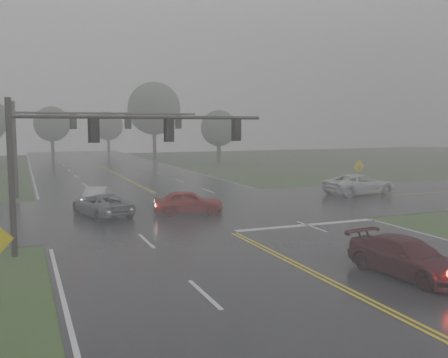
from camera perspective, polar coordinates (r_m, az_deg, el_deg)
name	(u,v)px	position (r m, az deg, el deg)	size (l,w,h in m)	color
main_road	(196,214)	(30.74, -3.27, -4.03)	(18.00, 160.00, 0.02)	black
cross_street	(186,209)	(32.61, -4.41, -3.45)	(120.00, 14.00, 0.02)	black
stop_bar	(307,225)	(27.64, 9.48, -5.26)	(8.50, 0.50, 0.01)	#BCBCBC
sedan_maroon	(406,276)	(19.51, 20.08, -10.38)	(1.91, 4.70, 1.37)	#3A0A10
sedan_red	(189,214)	(30.78, -4.08, -4.03)	(1.73, 4.29, 1.46)	maroon
sedan_silver	(98,206)	(34.90, -14.18, -2.99)	(1.40, 4.01, 1.32)	#A4A7AB
car_grey	(102,216)	(30.92, -13.76, -4.14)	(2.20, 4.77, 1.33)	#57595E
pickup_white	(359,195)	(40.67, 15.20, -1.74)	(2.66, 5.78, 1.61)	silver
signal_gantry_near	(97,145)	(22.29, -14.34, 3.82)	(11.35, 0.29, 6.56)	black
signal_gantry_far	(77,130)	(40.25, -16.45, 5.45)	(14.24, 0.37, 7.22)	black
sign_diamond_east	(359,170)	(40.85, 15.15, 0.96)	(1.16, 0.23, 2.80)	black
tree_ne_a	(154,108)	(80.74, -8.00, 7.99)	(8.39, 8.39, 12.32)	#382E24
tree_n_mid	(52,124)	(87.60, -19.07, 5.95)	(5.84, 5.84, 8.58)	#382E24
tree_e_near	(219,128)	(71.95, -0.60, 5.82)	(5.21, 5.21, 7.65)	#382E24
tree_n_far	(108,126)	(97.43, -13.10, 5.91)	(5.49, 5.49, 8.07)	#382E24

